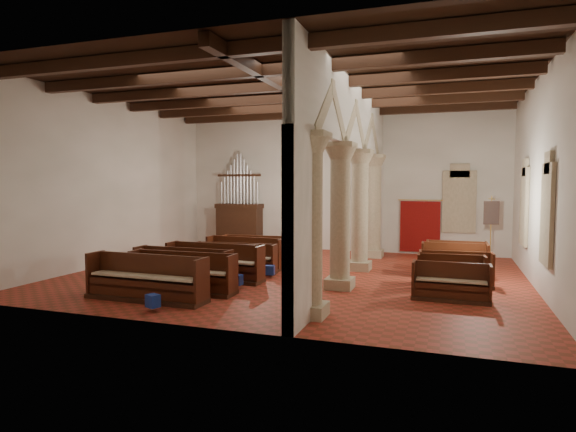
# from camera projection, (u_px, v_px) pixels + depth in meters

# --- Properties ---
(floor) EXTENTS (14.00, 14.00, 0.00)m
(floor) POSITION_uv_depth(u_px,v_px,m) (295.00, 275.00, 15.51)
(floor) COLOR #9C3022
(floor) RESTS_ON ground
(ceiling) EXTENTS (14.00, 14.00, 0.00)m
(ceiling) POSITION_uv_depth(u_px,v_px,m) (296.00, 86.00, 15.09)
(ceiling) COLOR black
(ceiling) RESTS_ON wall_back
(wall_back) EXTENTS (14.00, 0.02, 6.00)m
(wall_back) POSITION_uv_depth(u_px,v_px,m) (338.00, 182.00, 20.96)
(wall_back) COLOR white
(wall_back) RESTS_ON floor
(wall_front) EXTENTS (14.00, 0.02, 6.00)m
(wall_front) POSITION_uv_depth(u_px,v_px,m) (203.00, 181.00, 9.64)
(wall_front) COLOR white
(wall_front) RESTS_ON floor
(wall_left) EXTENTS (0.02, 12.00, 6.00)m
(wall_left) POSITION_uv_depth(u_px,v_px,m) (114.00, 182.00, 17.57)
(wall_left) COLOR white
(wall_left) RESTS_ON floor
(wall_right) EXTENTS (0.02, 12.00, 6.00)m
(wall_right) POSITION_uv_depth(u_px,v_px,m) (541.00, 182.00, 13.04)
(wall_right) COLOR white
(wall_right) RESTS_ON floor
(ceiling_beams) EXTENTS (13.80, 11.80, 0.30)m
(ceiling_beams) POSITION_uv_depth(u_px,v_px,m) (296.00, 92.00, 15.11)
(ceiling_beams) COLOR #331C10
(ceiling_beams) RESTS_ON wall_back
(arcade) EXTENTS (0.90, 11.90, 6.00)m
(arcade) POSITION_uv_depth(u_px,v_px,m) (351.00, 163.00, 14.68)
(arcade) COLOR #C5B493
(arcade) RESTS_ON floor
(window_right_a) EXTENTS (0.03, 1.00, 2.20)m
(window_right_a) POSITION_uv_depth(u_px,v_px,m) (549.00, 214.00, 11.68)
(window_right_a) COLOR #337460
(window_right_a) RESTS_ON wall_right
(window_right_b) EXTENTS (0.03, 1.00, 2.20)m
(window_right_b) POSITION_uv_depth(u_px,v_px,m) (526.00, 207.00, 15.46)
(window_right_b) COLOR #337460
(window_right_b) RESTS_ON wall_right
(window_back) EXTENTS (1.00, 0.03, 2.20)m
(window_back) POSITION_uv_depth(u_px,v_px,m) (459.00, 202.00, 19.38)
(window_back) COLOR #337460
(window_back) RESTS_ON wall_back
(pipe_organ) EXTENTS (2.10, 0.85, 4.40)m
(pipe_organ) POSITION_uv_depth(u_px,v_px,m) (239.00, 217.00, 22.06)
(pipe_organ) COLOR #331C10
(pipe_organ) RESTS_ON floor
(lectern) EXTENTS (0.57, 0.60, 1.18)m
(lectern) POSITION_uv_depth(u_px,v_px,m) (292.00, 239.00, 21.29)
(lectern) COLOR #342210
(lectern) RESTS_ON floor
(dossal_curtain) EXTENTS (1.80, 0.07, 2.17)m
(dossal_curtain) POSITION_uv_depth(u_px,v_px,m) (420.00, 226.00, 19.88)
(dossal_curtain) COLOR maroon
(dossal_curtain) RESTS_ON floor
(processional_banner) EXTENTS (0.56, 0.71, 2.47)m
(processional_banner) POSITION_uv_depth(u_px,v_px,m) (490.00, 241.00, 17.94)
(processional_banner) COLOR #331C10
(processional_banner) RESTS_ON floor
(hymnal_box_a) EXTENTS (0.37, 0.34, 0.30)m
(hymnal_box_a) POSITION_uv_depth(u_px,v_px,m) (153.00, 301.00, 11.08)
(hymnal_box_a) COLOR navy
(hymnal_box_a) RESTS_ON floor
(hymnal_box_b) EXTENTS (0.31, 0.26, 0.29)m
(hymnal_box_b) POSITION_uv_depth(u_px,v_px,m) (237.00, 280.00, 13.49)
(hymnal_box_b) COLOR navy
(hymnal_box_b) RESTS_ON floor
(hymnal_box_c) EXTENTS (0.33, 0.29, 0.29)m
(hymnal_box_c) POSITION_uv_depth(u_px,v_px,m) (270.00, 270.00, 15.00)
(hymnal_box_c) COLOR navy
(hymnal_box_c) RESTS_ON floor
(tube_heater_a) EXTENTS (0.95, 0.10, 0.09)m
(tube_heater_a) POSITION_uv_depth(u_px,v_px,m) (174.00, 290.00, 12.59)
(tube_heater_a) COLOR silver
(tube_heater_a) RESTS_ON floor
(tube_heater_b) EXTENTS (0.96, 0.35, 0.10)m
(tube_heater_b) POSITION_uv_depth(u_px,v_px,m) (202.00, 284.00, 13.28)
(tube_heater_b) COLOR white
(tube_heater_b) RESTS_ON floor
(nave_pew_0) EXTENTS (3.30, 0.84, 1.15)m
(nave_pew_0) POSITION_uv_depth(u_px,v_px,m) (146.00, 285.00, 12.14)
(nave_pew_0) COLOR #331C10
(nave_pew_0) RESTS_ON floor
(nave_pew_1) EXTENTS (3.04, 0.76, 1.09)m
(nave_pew_1) POSITION_uv_depth(u_px,v_px,m) (182.00, 279.00, 13.02)
(nave_pew_1) COLOR #331C10
(nave_pew_1) RESTS_ON floor
(nave_pew_2) EXTENTS (3.02, 0.76, 1.07)m
(nave_pew_2) POSITION_uv_depth(u_px,v_px,m) (183.00, 273.00, 13.94)
(nave_pew_2) COLOR #331C10
(nave_pew_2) RESTS_ON floor
(nave_pew_3) EXTENTS (3.09, 0.80, 1.12)m
(nave_pew_3) POSITION_uv_depth(u_px,v_px,m) (214.00, 268.00, 14.60)
(nave_pew_3) COLOR #331C10
(nave_pew_3) RESTS_ON floor
(nave_pew_4) EXTENTS (2.84, 0.83, 0.97)m
(nave_pew_4) POSITION_uv_depth(u_px,v_px,m) (235.00, 263.00, 15.84)
(nave_pew_4) COLOR #331C10
(nave_pew_4) RESTS_ON floor
(nave_pew_5) EXTENTS (2.83, 0.86, 1.07)m
(nave_pew_5) POSITION_uv_depth(u_px,v_px,m) (245.00, 258.00, 16.72)
(nave_pew_5) COLOR #331C10
(nave_pew_5) RESTS_ON floor
(nave_pew_6) EXTENTS (2.62, 0.86, 1.02)m
(nave_pew_6) POSITION_uv_depth(u_px,v_px,m) (257.00, 254.00, 17.68)
(nave_pew_6) COLOR #331C10
(nave_pew_6) RESTS_ON floor
(aisle_pew_0) EXTENTS (1.91, 0.68, 0.96)m
(aisle_pew_0) POSITION_uv_depth(u_px,v_px,m) (451.00, 288.00, 12.10)
(aisle_pew_0) COLOR #331C10
(aisle_pew_0) RESTS_ON floor
(aisle_pew_1) EXTENTS (1.84, 0.78, 0.99)m
(aisle_pew_1) POSITION_uv_depth(u_px,v_px,m) (451.00, 279.00, 13.19)
(aisle_pew_1) COLOR #331C10
(aisle_pew_1) RESTS_ON floor
(aisle_pew_2) EXTENTS (2.08, 0.79, 0.99)m
(aisle_pew_2) POSITION_uv_depth(u_px,v_px,m) (455.00, 275.00, 13.82)
(aisle_pew_2) COLOR #331C10
(aisle_pew_2) RESTS_ON floor
(aisle_pew_3) EXTENTS (2.00, 0.79, 1.09)m
(aisle_pew_3) POSITION_uv_depth(u_px,v_px,m) (454.00, 266.00, 14.93)
(aisle_pew_3) COLOR #331C10
(aisle_pew_3) RESTS_ON floor
(aisle_pew_4) EXTENTS (1.89, 0.75, 1.07)m
(aisle_pew_4) POSITION_uv_depth(u_px,v_px,m) (456.00, 263.00, 15.58)
(aisle_pew_4) COLOR #331C10
(aisle_pew_4) RESTS_ON floor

